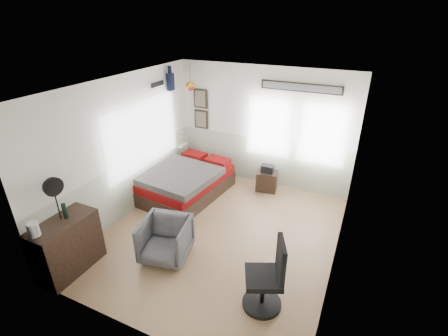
% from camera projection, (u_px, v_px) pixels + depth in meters
% --- Properties ---
extents(ground_plane, '(4.00, 4.50, 0.01)m').
position_uv_depth(ground_plane, '(220.00, 234.00, 5.98)').
color(ground_plane, '#9A704E').
extents(room_shell, '(4.02, 4.52, 2.71)m').
position_uv_depth(room_shell, '(220.00, 149.00, 5.45)').
color(room_shell, silver).
rests_on(room_shell, ground_plane).
extents(wall_decor, '(3.55, 1.32, 1.44)m').
position_uv_depth(wall_decor, '(212.00, 92.00, 7.07)').
color(wall_decor, black).
rests_on(wall_decor, room_shell).
extents(bed, '(1.62, 2.14, 0.64)m').
position_uv_depth(bed, '(185.00, 182.00, 7.11)').
color(bed, black).
rests_on(bed, ground_plane).
extents(dresser, '(0.48, 1.00, 0.90)m').
position_uv_depth(dresser, '(67.00, 246.00, 4.98)').
color(dresser, black).
rests_on(dresser, ground_plane).
extents(armchair, '(0.88, 0.90, 0.70)m').
position_uv_depth(armchair, '(165.00, 239.00, 5.28)').
color(armchair, '#595A61').
rests_on(armchair, ground_plane).
extents(nightstand, '(0.50, 0.43, 0.45)m').
position_uv_depth(nightstand, '(267.00, 181.00, 7.35)').
color(nightstand, black).
rests_on(nightstand, ground_plane).
extents(task_chair, '(0.64, 0.64, 1.09)m').
position_uv_depth(task_chair, '(268.00, 281.00, 4.34)').
color(task_chair, black).
rests_on(task_chair, ground_plane).
extents(kettle, '(0.18, 0.15, 0.21)m').
position_uv_depth(kettle, '(33.00, 229.00, 4.44)').
color(kettle, silver).
rests_on(kettle, dresser).
extents(bottle, '(0.06, 0.06, 0.25)m').
position_uv_depth(bottle, '(65.00, 211.00, 4.81)').
color(bottle, black).
rests_on(bottle, dresser).
extents(stand_fan, '(0.12, 0.28, 0.70)m').
position_uv_depth(stand_fan, '(53.00, 187.00, 4.61)').
color(stand_fan, black).
rests_on(stand_fan, dresser).
extents(black_bag, '(0.28, 0.19, 0.16)m').
position_uv_depth(black_bag, '(268.00, 169.00, 7.21)').
color(black_bag, black).
rests_on(black_bag, nightstand).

